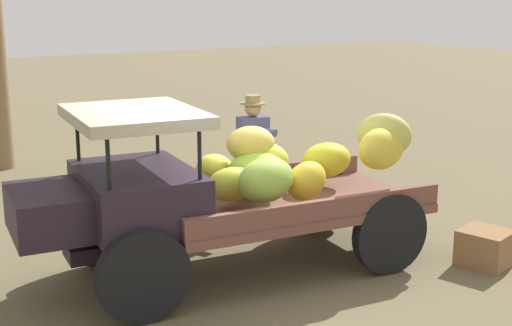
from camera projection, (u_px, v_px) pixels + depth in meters
The scene contains 5 objects.
ground_plane at pixel (234, 274), 7.77m from camera, with size 60.00×60.00×0.00m, color brown.
truck at pixel (220, 191), 7.59m from camera, with size 4.58×2.16×1.90m.
farmer at pixel (253, 150), 9.44m from camera, with size 0.52×0.49×1.73m.
wooden_crate at pixel (485, 248), 8.01m from camera, with size 0.53×0.51×0.41m, color olive.
loose_banana_bunch at pixel (209, 206), 9.80m from camera, with size 0.63×0.43×0.28m, color gold.
Camera 1 is at (3.69, 6.28, 3.00)m, focal length 49.35 mm.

